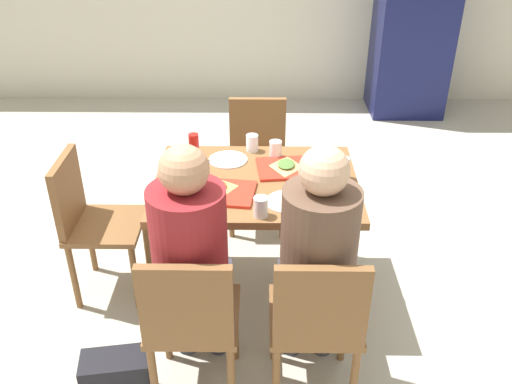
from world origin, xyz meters
name	(u,v)px	position (x,y,z in m)	size (l,w,h in m)	color
ground_plane	(256,289)	(0.00, 0.00, -0.01)	(10.00, 10.00, 0.02)	#B2AD9E
main_table	(256,197)	(0.00, 0.00, 0.64)	(1.07, 0.82, 0.74)	brown
chair_near_left	(191,319)	(-0.27, -0.79, 0.50)	(0.40, 0.40, 0.86)	brown
chair_near_right	(317,320)	(0.27, -0.79, 0.50)	(0.40, 0.40, 0.86)	brown
chair_far_side	(257,153)	(0.00, 0.79, 0.50)	(0.40, 0.40, 0.86)	brown
chair_left_end	(90,216)	(-0.92, 0.00, 0.50)	(0.40, 0.40, 0.86)	brown
person_in_red	(191,252)	(-0.27, -0.65, 0.75)	(0.32, 0.42, 1.27)	#383842
person_in_brown_jacket	(317,253)	(0.27, -0.65, 0.75)	(0.32, 0.42, 1.27)	#383842
tray_red_near	(219,192)	(-0.19, -0.14, 0.75)	(0.36, 0.26, 0.02)	red
tray_red_far	(291,168)	(0.19, 0.12, 0.75)	(0.36, 0.26, 0.02)	red
paper_plate_center	(228,160)	(-0.16, 0.23, 0.75)	(0.22, 0.22, 0.01)	white
paper_plate_near_edge	(288,202)	(0.16, -0.23, 0.75)	(0.22, 0.22, 0.01)	white
pizza_slice_a	(214,186)	(-0.21, -0.11, 0.77)	(0.21, 0.21, 0.02)	tan
pizza_slice_b	(286,165)	(0.16, 0.13, 0.77)	(0.15, 0.19, 0.02)	#DBAD60
plastic_cup_a	(252,143)	(-0.03, 0.35, 0.79)	(0.07, 0.07, 0.10)	white
plastic_cup_b	(261,207)	(0.03, -0.35, 0.79)	(0.07, 0.07, 0.10)	white
plastic_cup_c	(176,166)	(-0.43, 0.06, 0.79)	(0.07, 0.07, 0.10)	white
plastic_cup_d	(275,149)	(0.11, 0.27, 0.79)	(0.07, 0.07, 0.10)	white
soda_can	(343,168)	(0.46, 0.02, 0.80)	(0.07, 0.07, 0.12)	#B7BCC6
condiment_bottle	(194,147)	(-0.35, 0.23, 0.82)	(0.06, 0.06, 0.16)	red
foil_bundle	(169,173)	(-0.46, -0.02, 0.79)	(0.10, 0.10, 0.10)	silver
handbag	(119,380)	(-0.62, -0.81, 0.14)	(0.32, 0.16, 0.28)	black
drink_fridge	(415,16)	(1.48, 2.85, 0.95)	(0.70, 0.60, 1.90)	#14194C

